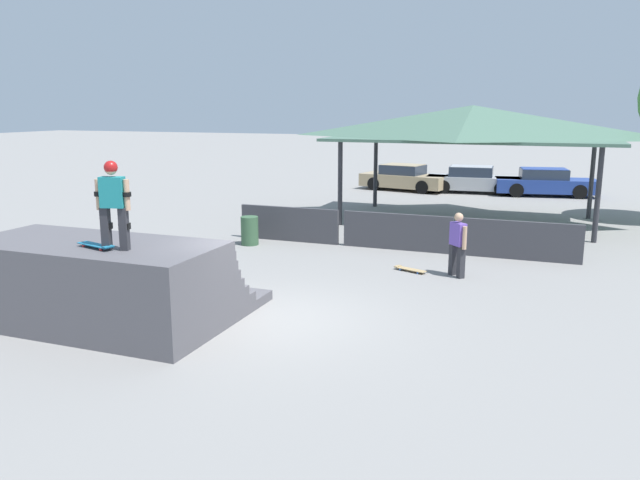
% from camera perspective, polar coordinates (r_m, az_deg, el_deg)
% --- Properties ---
extents(ground_plane, '(160.00, 160.00, 0.00)m').
position_cam_1_polar(ground_plane, '(12.25, -4.42, -7.18)').
color(ground_plane, gray).
extents(quarter_pipe_ramp, '(4.79, 3.71, 1.59)m').
position_cam_1_polar(quarter_pipe_ramp, '(12.58, -19.07, -3.86)').
color(quarter_pipe_ramp, '#565459').
rests_on(quarter_pipe_ramp, ground).
extents(skater_on_deck, '(0.67, 0.31, 1.55)m').
position_cam_1_polar(skater_on_deck, '(11.24, -18.40, 3.56)').
color(skater_on_deck, '#2D2D33').
rests_on(skater_on_deck, quarter_pipe_ramp).
extents(skateboard_on_deck, '(0.85, 0.41, 0.09)m').
position_cam_1_polar(skateboard_on_deck, '(11.61, -19.75, -0.46)').
color(skateboard_on_deck, red).
rests_on(skateboard_on_deck, quarter_pipe_ramp).
extents(bystander_walking, '(0.51, 0.52, 1.57)m').
position_cam_1_polar(bystander_walking, '(15.33, 12.48, -0.12)').
color(bystander_walking, '#2D2D33').
rests_on(bystander_walking, ground).
extents(skateboard_on_ground, '(0.87, 0.48, 0.09)m').
position_cam_1_polar(skateboard_on_ground, '(15.78, 8.16, -2.65)').
color(skateboard_on_ground, blue).
rests_on(skateboard_on_ground, ground).
extents(barrier_fence, '(9.96, 0.12, 1.05)m').
position_cam_1_polar(barrier_fence, '(18.04, 7.05, 0.76)').
color(barrier_fence, '#3D3D42').
rests_on(barrier_fence, ground).
extents(pavilion_shelter, '(9.63, 5.24, 4.10)m').
position_cam_1_polar(pavilion_shelter, '(22.72, 13.75, 10.33)').
color(pavilion_shelter, '#2D2D33').
rests_on(pavilion_shelter, ground).
extents(trash_bin, '(0.52, 0.52, 0.85)m').
position_cam_1_polar(trash_bin, '(18.69, -6.45, 0.85)').
color(trash_bin, '#385B3D').
rests_on(trash_bin, ground).
extents(parked_car_tan, '(4.49, 2.54, 1.27)m').
position_cam_1_polar(parked_car_tan, '(31.29, 7.71, 5.63)').
color(parked_car_tan, tan).
rests_on(parked_car_tan, ground).
extents(parked_car_silver, '(4.44, 1.94, 1.27)m').
position_cam_1_polar(parked_car_silver, '(31.01, 13.78, 5.34)').
color(parked_car_silver, '#A8AAAF').
rests_on(parked_car_silver, ground).
extents(parked_car_blue, '(4.69, 2.39, 1.27)m').
position_cam_1_polar(parked_car_blue, '(30.82, 19.89, 4.93)').
color(parked_car_blue, navy).
rests_on(parked_car_blue, ground).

